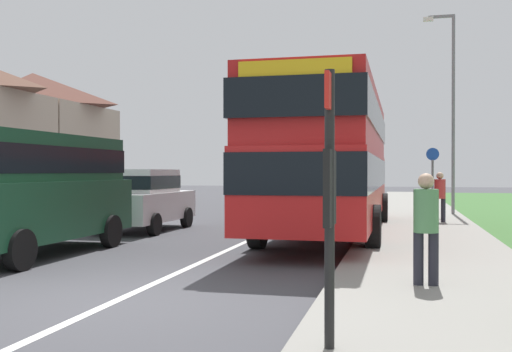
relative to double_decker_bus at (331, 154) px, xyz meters
The scene contains 11 objects.
ground_plane 9.12m from the double_decker_bus, 101.76° to the right, with size 120.00×120.00×0.00m, color #424247.
lane_marking_centre 2.88m from the double_decker_bus, 159.32° to the right, with size 0.14×60.00×0.01m, color silver.
pavement_near_side 4.15m from the double_decker_bus, 48.27° to the right, with size 3.20×68.00×0.12m, color gray.
double_decker_bus is the anchor object (origin of this frame).
parked_van_dark_green 7.62m from the double_decker_bus, 135.71° to the right, with size 2.11×5.26×2.43m.
parked_car_white 5.49m from the double_decker_bus, behind, with size 1.91×3.92×1.75m.
pedestrian_at_stop 7.62m from the double_decker_bus, 73.44° to the right, with size 0.34×0.34×1.67m.
pedestrian_walking_away 4.77m from the double_decker_bus, 49.81° to the left, with size 0.34×0.34×1.67m.
bus_stop_sign 10.55m from the double_decker_bus, 83.50° to the right, with size 0.09×0.52×2.60m.
cycle_route_sign 6.66m from the double_decker_bus, 64.15° to the left, with size 0.44×0.08×2.52m.
street_lamp_mid 8.44m from the double_decker_bus, 63.96° to the left, with size 1.14×0.20×7.49m.
Camera 1 is at (3.62, -7.08, 1.70)m, focal length 41.76 mm.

